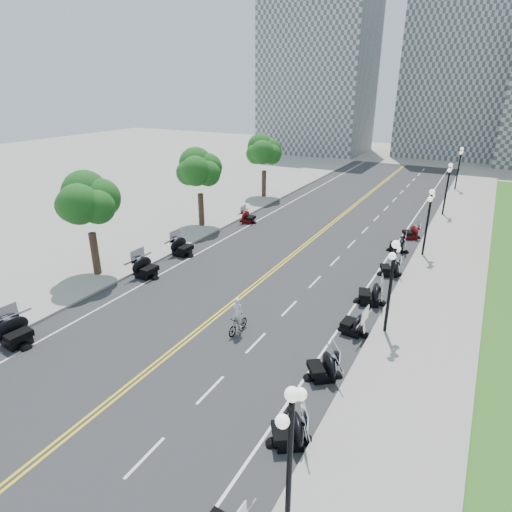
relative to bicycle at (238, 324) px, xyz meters
The scene contains 47 objects.
ground 2.03m from the bicycle, 168.24° to the right, with size 160.00×160.00×0.00m, color gray.
road 9.80m from the bicycle, 101.35° to the left, with size 16.00×90.00×0.01m, color #333335.
centerline_yellow_a 9.83m from the bicycle, 102.04° to the left, with size 0.12×90.00×0.00m, color yellow.
centerline_yellow_b 9.78m from the bicycle, 100.66° to the left, with size 0.12×90.00×0.00m, color yellow.
edge_line_north 10.60m from the bicycle, 65.02° to the left, with size 0.12×90.00×0.00m, color white.
edge_line_south 12.72m from the bicycle, 130.94° to the left, with size 0.12×90.00×0.00m, color white.
lane_dash_4 8.51m from the bicycle, 81.38° to the right, with size 0.12×2.00×0.00m, color white.
lane_dash_5 4.61m from the bicycle, 73.87° to the right, with size 0.12×2.00×0.00m, color white.
lane_dash_6 1.41m from the bicycle, 17.49° to the right, with size 0.12×2.00×0.00m, color white.
lane_dash_7 3.85m from the bicycle, 70.52° to the left, with size 0.12×2.00×0.00m, color white.
lane_dash_8 7.72m from the bicycle, 80.49° to the left, with size 0.12×2.00×0.00m, color white.
lane_dash_9 11.68m from the bicycle, 83.74° to the left, with size 0.12×2.00×0.00m, color white.
lane_dash_10 15.66m from the bicycle, 85.34° to the left, with size 0.12×2.00×0.00m, color white.
lane_dash_11 19.65m from the bicycle, 86.28° to the left, with size 0.12×2.00×0.00m, color white.
lane_dash_12 23.64m from the bicycle, 86.91° to the left, with size 0.12×2.00×0.00m, color white.
lane_dash_13 27.63m from the bicycle, 87.36° to the left, with size 0.12×2.00×0.00m, color white.
lane_dash_14 31.63m from the bicycle, 87.69° to the left, with size 0.12×2.00×0.00m, color white.
lane_dash_15 35.62m from the bicycle, 87.95° to the left, with size 0.12×2.00×0.00m, color white.
lane_dash_16 39.62m from the bicycle, 88.16° to the left, with size 0.12×2.00×0.00m, color white.
lane_dash_17 43.62m from the bicycle, 88.33° to the left, with size 0.12×2.00×0.00m, color white.
lane_dash_18 47.62m from the bicycle, 88.47° to the left, with size 0.12×2.00×0.00m, color white.
lane_dash_19 51.62m from the bicycle, 88.59° to the left, with size 0.12×2.00×0.00m, color white.
sidewalk_north 12.88m from the bicycle, 48.23° to the left, with size 5.00×90.00×0.15m, color #9E9991.
sidewalk_south 15.71m from the bicycle, 142.32° to the left, with size 5.00×90.00×0.15m, color #9E9991.
distant_block_a 65.94m from the bicycle, 107.93° to the left, with size 18.00×14.00×26.00m, color gray.
distant_block_b 69.17m from the bicycle, 88.24° to the left, with size 16.00×12.00×30.00m, color gray.
street_lamp_1 10.94m from the bicycle, 51.54° to the right, with size 0.50×1.20×4.90m, color black, non-canonical shape.
street_lamp_2 7.87m from the bicycle, 28.34° to the left, with size 0.50×1.20×4.90m, color black, non-canonical shape.
street_lamp_3 17.10m from the bicycle, 66.84° to the left, with size 0.50×1.20×4.90m, color black, non-canonical shape.
street_lamp_4 28.47m from the bicycle, 76.41° to the left, with size 0.50×1.20×4.90m, color black, non-canonical shape.
street_lamp_5 40.21m from the bicycle, 80.43° to the left, with size 0.50×1.20×4.90m, color black, non-canonical shape.
tree_2 12.77m from the bicycle, behind, with size 4.80×4.80×9.20m, color #235619, non-canonical shape.
tree_3 18.59m from the bicycle, 131.25° to the left, with size 4.80×4.80×9.20m, color #235619, non-canonical shape.
tree_4 28.56m from the bicycle, 114.98° to the left, with size 4.80×4.80×9.20m, color #235619, non-canonical shape.
motorcycle_n_4 7.64m from the bicycle, 45.36° to the right, with size 1.86×1.86×1.30m, color black, non-canonical shape.
motorcycle_n_5 5.30m from the bicycle, 15.08° to the right, with size 1.87×1.87×1.31m, color black, non-canonical shape.
motorcycle_n_6 5.95m from the bicycle, 28.19° to the left, with size 1.84×1.84×1.29m, color black, non-canonical shape.
motorcycle_n_7 8.23m from the bicycle, 51.31° to the left, with size 2.06×2.06×1.44m, color black, non-canonical shape.
motorcycle_n_8 12.21m from the bicycle, 64.42° to the left, with size 1.83×1.83×1.28m, color black, non-canonical shape.
motorcycle_n_9 16.41m from the bicycle, 72.97° to the left, with size 1.79×1.79×1.26m, color black, non-canonical shape.
motorcycle_n_10 19.98m from the bicycle, 75.09° to the left, with size 1.77×1.77×1.24m, color #590A0C, non-canonical shape.
motorcycle_s_4 10.96m from the bicycle, 145.89° to the right, with size 2.20×2.20×1.54m, color black, non-canonical shape.
motorcycle_s_6 9.38m from the bicycle, 161.56° to the left, with size 2.15×2.15×1.51m, color black, non-canonical shape.
motorcycle_s_7 11.73m from the bicycle, 141.80° to the left, with size 2.13×2.13×1.49m, color black, non-canonical shape.
motorcycle_s_9 18.77m from the bicycle, 118.02° to the left, with size 1.79×1.79×1.25m, color #590A0C, non-canonical shape.
bicycle is the anchor object (origin of this frame).
cyclist_rider 1.32m from the bicycle, 90.00° to the right, with size 0.61×0.40×1.68m, color white.
Camera 1 is at (11.88, -15.86, 12.03)m, focal length 30.00 mm.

